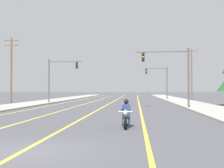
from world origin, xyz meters
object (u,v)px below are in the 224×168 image
object	(u,v)px
motorcycle_with_rider	(126,116)
utility_pole_left_near	(11,68)
traffic_signal_near_right	(173,68)
traffic_signal_near_left	(58,74)
traffic_signal_mid_right	(160,78)
utility_pole_right_far	(192,73)

from	to	relation	value
motorcycle_with_rider	utility_pole_left_near	bearing A→B (deg)	122.64
motorcycle_with_rider	traffic_signal_near_right	distance (m)	17.12
traffic_signal_near_left	utility_pole_left_near	world-z (taller)	utility_pole_left_near
traffic_signal_mid_right	utility_pole_right_far	bearing A→B (deg)	-6.95
traffic_signal_near_left	traffic_signal_near_right	bearing A→B (deg)	-35.86
traffic_signal_near_right	traffic_signal_near_left	size ratio (longest dim) A/B	1.00
traffic_signal_near_right	traffic_signal_near_left	distance (m)	18.00
traffic_signal_near_right	utility_pole_right_far	world-z (taller)	utility_pole_right_far
motorcycle_with_rider	traffic_signal_near_right	size ratio (longest dim) A/B	0.35
motorcycle_with_rider	traffic_signal_mid_right	distance (m)	42.69
traffic_signal_near_right	utility_pole_left_near	xyz separation A→B (m)	(-21.33, 10.43, 0.85)
motorcycle_with_rider	traffic_signal_near_left	size ratio (longest dim) A/B	0.35
traffic_signal_near_left	utility_pole_left_near	bearing A→B (deg)	-179.00
motorcycle_with_rider	traffic_signal_mid_right	xyz separation A→B (m)	(4.98, 42.25, 3.49)
utility_pole_right_far	traffic_signal_mid_right	bearing A→B (deg)	173.05
traffic_signal_mid_right	utility_pole_left_near	world-z (taller)	utility_pole_left_near
utility_pole_left_near	traffic_signal_mid_right	bearing A→B (deg)	35.36
traffic_signal_near_right	utility_pole_right_far	size ratio (longest dim) A/B	0.66
motorcycle_with_rider	utility_pole_left_near	xyz separation A→B (m)	(-17.05, 26.62, 4.40)
traffic_signal_near_left	utility_pole_right_far	distance (m)	25.68
traffic_signal_mid_right	traffic_signal_near_right	bearing A→B (deg)	-91.54
utility_pole_right_far	traffic_signal_near_left	bearing A→B (deg)	-144.72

